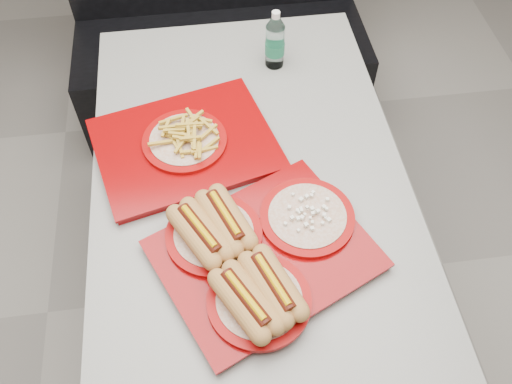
{
  "coord_description": "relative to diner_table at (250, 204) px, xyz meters",
  "views": [
    {
      "loc": [
        -0.11,
        -0.97,
        1.98
      ],
      "look_at": [
        0.0,
        -0.14,
        0.83
      ],
      "focal_mm": 38.0,
      "sensor_mm": 36.0,
      "label": 1
    }
  ],
  "objects": [
    {
      "name": "diner_table",
      "position": [
        0.0,
        0.0,
        0.0
      ],
      "size": [
        0.92,
        1.42,
        0.75
      ],
      "color": "black",
      "rests_on": "ground"
    },
    {
      "name": "water_bottle",
      "position": [
        0.14,
        0.45,
        0.25
      ],
      "size": [
        0.07,
        0.07,
        0.21
      ],
      "rotation": [
        0.0,
        0.0,
        -0.42
      ],
      "color": "silver",
      "rests_on": "diner_table"
    },
    {
      "name": "tray_far",
      "position": [
        -0.18,
        0.11,
        0.19
      ],
      "size": [
        0.59,
        0.51,
        0.1
      ],
      "rotation": [
        0.0,
        0.0,
        0.25
      ],
      "color": "#800305",
      "rests_on": "diner_table"
    },
    {
      "name": "tray_near",
      "position": [
        -0.02,
        -0.3,
        0.21
      ],
      "size": [
        0.64,
        0.58,
        0.11
      ],
      "rotation": [
        0.0,
        0.0,
        0.43
      ],
      "color": "#800305",
      "rests_on": "diner_table"
    },
    {
      "name": "ground",
      "position": [
        0.0,
        0.0,
        -0.58
      ],
      "size": [
        6.0,
        6.0,
        0.0
      ],
      "primitive_type": "plane",
      "color": "gray",
      "rests_on": "ground"
    },
    {
      "name": "booth_bench",
      "position": [
        0.0,
        1.09,
        -0.18
      ],
      "size": [
        1.3,
        0.57,
        1.35
      ],
      "color": "black",
      "rests_on": "ground"
    }
  ]
}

